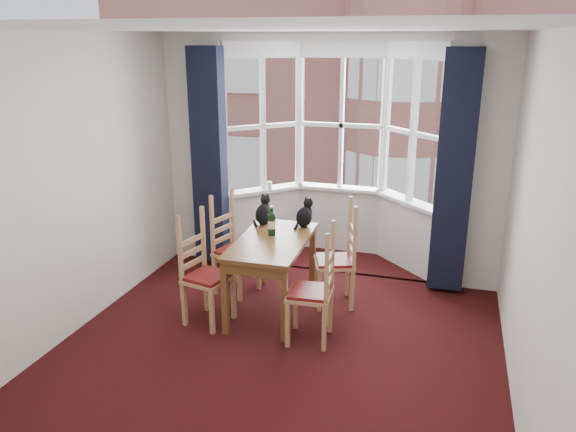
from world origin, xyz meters
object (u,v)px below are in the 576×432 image
at_px(dining_table, 272,250).
at_px(wine_bottle, 272,223).
at_px(cat_left, 264,213).
at_px(candle_tall, 270,186).
at_px(chair_left_far, 230,251).
at_px(cat_right, 305,215).
at_px(chair_left_near, 201,277).
at_px(chair_right_near, 319,295).
at_px(chair_right_far, 343,262).

relative_size(dining_table, wine_bottle, 4.19).
xyz_separation_m(cat_left, wine_bottle, (0.20, -0.33, 0.01)).
xyz_separation_m(cat_left, candle_tall, (-0.30, 1.10, 0.01)).
bearing_deg(chair_left_far, dining_table, -28.79).
relative_size(chair_left_far, cat_right, 2.84).
distance_m(dining_table, chair_left_near, 0.77).
distance_m(chair_left_far, chair_right_near, 1.46).
xyz_separation_m(dining_table, cat_right, (0.21, 0.50, 0.23)).
relative_size(chair_right_near, cat_left, 2.75).
xyz_separation_m(chair_right_far, wine_bottle, (-0.71, -0.24, 0.45)).
bearing_deg(candle_tall, chair_left_far, -92.95).
relative_size(cat_left, candle_tall, 3.22).
relative_size(chair_right_near, chair_right_far, 1.00).
bearing_deg(wine_bottle, chair_left_near, -136.93).
bearing_deg(candle_tall, dining_table, -70.78).
height_order(chair_left_near, cat_right, cat_right).
relative_size(cat_left, wine_bottle, 1.08).
bearing_deg(chair_left_near, wine_bottle, 43.07).
height_order(dining_table, cat_left, cat_left).
xyz_separation_m(chair_right_near, cat_right, (-0.41, 0.97, 0.44)).
height_order(wine_bottle, candle_tall, wine_bottle).
bearing_deg(chair_left_near, chair_right_near, -2.85).
bearing_deg(chair_left_far, chair_left_near, -90.84).
relative_size(chair_right_far, cat_right, 2.84).
height_order(chair_left_near, wine_bottle, wine_bottle).
distance_m(chair_right_near, candle_tall, 2.37).
bearing_deg(cat_right, chair_left_near, -132.11).
distance_m(wine_bottle, candle_tall, 1.51).
relative_size(chair_left_far, chair_right_near, 1.00).
relative_size(wine_bottle, candle_tall, 2.99).
distance_m(dining_table, chair_right_near, 0.80).
xyz_separation_m(chair_right_near, chair_right_far, (0.05, 0.83, 0.00)).
bearing_deg(chair_right_near, chair_right_far, 86.39).
height_order(chair_left_far, cat_right, cat_right).
xyz_separation_m(cat_right, candle_tall, (-0.75, 1.05, 0.01)).
relative_size(chair_right_far, candle_tall, 8.87).
bearing_deg(chair_left_near, chair_left_far, 89.16).
relative_size(chair_left_near, cat_right, 2.84).
bearing_deg(wine_bottle, chair_left_far, 159.93).
distance_m(chair_left_near, cat_left, 1.04).
bearing_deg(chair_right_near, wine_bottle, 137.74).
xyz_separation_m(chair_right_far, cat_right, (-0.46, 0.14, 0.44)).
bearing_deg(dining_table, wine_bottle, 108.56).
xyz_separation_m(chair_right_near, cat_left, (-0.86, 0.93, 0.44)).
height_order(chair_left_far, cat_left, cat_left).
xyz_separation_m(wine_bottle, candle_tall, (-0.50, 1.43, -0.00)).
relative_size(cat_right, candle_tall, 3.12).
bearing_deg(chair_left_far, chair_right_far, 1.43).
height_order(cat_left, wine_bottle, cat_left).
relative_size(chair_left_near, cat_left, 2.75).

